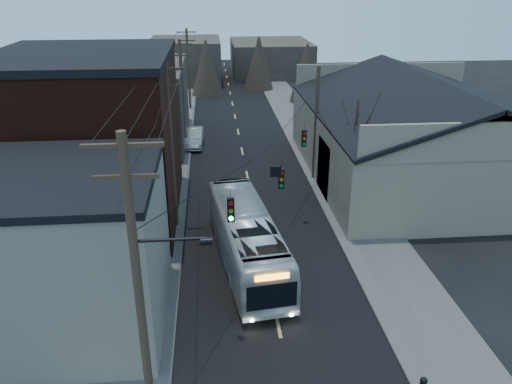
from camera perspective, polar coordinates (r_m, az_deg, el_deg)
road_surface at (r=42.43m, az=-1.42°, el=3.83°), size 9.00×110.00×0.02m
sidewalk_left at (r=42.51m, az=-10.21°, el=3.57°), size 4.00×110.00×0.12m
sidewalk_right at (r=43.30m, az=7.22°, el=4.13°), size 4.00×110.00×0.12m
building_clapboard at (r=22.64m, az=-21.06°, el=-6.58°), size 8.00×8.00×7.00m
building_brick at (r=32.14m, az=-18.38°, el=5.53°), size 10.00×12.00×10.00m
building_left_far at (r=47.63m, az=-13.62°, el=9.75°), size 9.00×14.00×7.00m
warehouse at (r=39.93m, az=18.11°, el=5.46°), size 16.16×20.60×7.73m
building_far_left at (r=75.80m, az=-8.02°, el=14.67°), size 10.00×12.00×6.00m
building_far_right at (r=81.32m, az=1.65°, el=15.11°), size 12.00×14.00×5.00m
bare_tree at (r=33.01m, az=11.11°, el=4.19°), size 0.40×0.40×7.20m
utility_lines at (r=35.28m, az=-5.93°, el=8.06°), size 11.24×45.28×10.50m
bus at (r=26.43m, az=-1.08°, el=-5.25°), size 3.96×11.31×3.08m
parked_car at (r=45.93m, az=-7.16°, el=6.22°), size 1.86×4.83×1.57m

